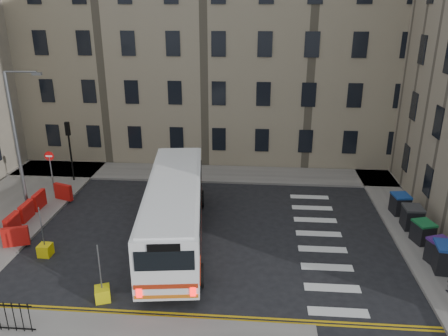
# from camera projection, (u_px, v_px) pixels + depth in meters

# --- Properties ---
(ground) EXTENTS (120.00, 120.00, 0.00)m
(ground) POSITION_uv_depth(u_px,v_px,m) (244.00, 234.00, 23.26)
(ground) COLOR black
(ground) RESTS_ON ground
(pavement_north) EXTENTS (36.00, 3.20, 0.15)m
(pavement_north) POSITION_uv_depth(u_px,v_px,m) (166.00, 172.00, 31.72)
(pavement_north) COLOR slate
(pavement_north) RESTS_ON ground
(pavement_east) EXTENTS (2.40, 26.00, 0.15)m
(pavement_east) POSITION_uv_depth(u_px,v_px,m) (395.00, 207.00, 26.29)
(pavement_east) COLOR slate
(pavement_east) RESTS_ON ground
(pavement_west) EXTENTS (6.00, 22.00, 0.15)m
(pavement_west) POSITION_uv_depth(u_px,v_px,m) (3.00, 215.00, 25.23)
(pavement_west) COLOR slate
(pavement_west) RESTS_ON ground
(terrace_north) EXTENTS (38.30, 10.80, 17.20)m
(terrace_north) POSITION_uv_depth(u_px,v_px,m) (166.00, 43.00, 35.26)
(terrace_north) COLOR gray
(terrace_north) RESTS_ON ground
(traffic_light_nw) EXTENTS (0.28, 0.22, 4.10)m
(traffic_light_nw) POSITION_uv_depth(u_px,v_px,m) (69.00, 142.00, 29.24)
(traffic_light_nw) COLOR black
(traffic_light_nw) RESTS_ON pavement_west
(streetlamp) EXTENTS (0.50, 0.22, 8.14)m
(streetlamp) POSITION_uv_depth(u_px,v_px,m) (16.00, 140.00, 24.60)
(streetlamp) COLOR #595B5E
(streetlamp) RESTS_ON pavement_west
(no_entry_north) EXTENTS (0.60, 0.08, 3.00)m
(no_entry_north) POSITION_uv_depth(u_px,v_px,m) (50.00, 163.00, 27.69)
(no_entry_north) COLOR #595B5E
(no_entry_north) RESTS_ON pavement_west
(roadworks_barriers) EXTENTS (1.66, 6.26, 1.00)m
(roadworks_barriers) POSITION_uv_depth(u_px,v_px,m) (33.00, 211.00, 24.40)
(roadworks_barriers) COLOR red
(roadworks_barriers) RESTS_ON pavement_west
(bus) EXTENTS (4.06, 11.82, 3.15)m
(bus) POSITION_uv_depth(u_px,v_px,m) (175.00, 208.00, 22.15)
(bus) COLOR white
(bus) RESTS_ON ground
(wheelie_bin_a) EXTENTS (1.18, 1.32, 1.32)m
(wheelie_bin_a) POSITION_uv_depth(u_px,v_px,m) (446.00, 257.00, 19.63)
(wheelie_bin_a) COLOR black
(wheelie_bin_a) RESTS_ON pavement_east
(wheelie_bin_b) EXTENTS (1.27, 1.35, 1.20)m
(wheelie_bin_b) POSITION_uv_depth(u_px,v_px,m) (440.00, 252.00, 20.16)
(wheelie_bin_b) COLOR black
(wheelie_bin_b) RESTS_ON pavement_east
(wheelie_bin_c) EXTENTS (1.13, 1.22, 1.12)m
(wheelie_bin_c) POSITION_uv_depth(u_px,v_px,m) (423.00, 232.00, 22.05)
(wheelie_bin_c) COLOR black
(wheelie_bin_c) RESTS_ON pavement_east
(wheelie_bin_d) EXTENTS (0.98, 1.12, 1.23)m
(wheelie_bin_d) POSITION_uv_depth(u_px,v_px,m) (412.00, 217.00, 23.46)
(wheelie_bin_d) COLOR black
(wheelie_bin_d) RESTS_ON pavement_east
(wheelie_bin_e) EXTENTS (1.04, 1.16, 1.17)m
(wheelie_bin_e) POSITION_uv_depth(u_px,v_px,m) (400.00, 204.00, 25.12)
(wheelie_bin_e) COLOR black
(wheelie_bin_e) RESTS_ON pavement_east
(bollard_yellow) EXTENTS (0.62, 0.62, 0.60)m
(bollard_yellow) POSITION_uv_depth(u_px,v_px,m) (45.00, 250.00, 21.20)
(bollard_yellow) COLOR yellow
(bollard_yellow) RESTS_ON ground
(bollard_chevron) EXTENTS (0.77, 0.77, 0.60)m
(bollard_chevron) POSITION_uv_depth(u_px,v_px,m) (103.00, 294.00, 17.97)
(bollard_chevron) COLOR #D0C70C
(bollard_chevron) RESTS_ON ground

